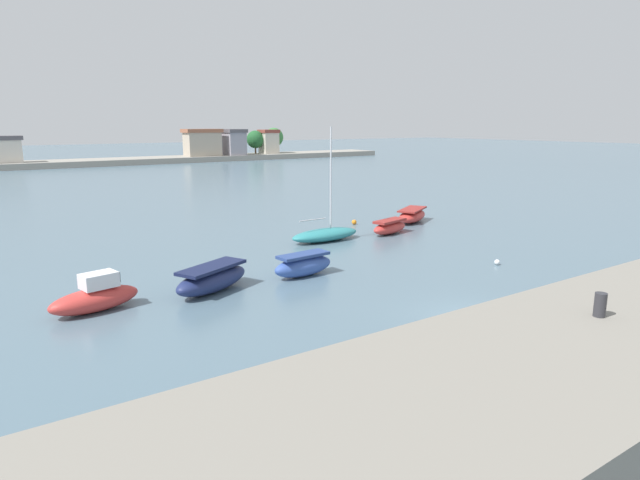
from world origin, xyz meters
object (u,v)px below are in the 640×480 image
Objects in this scene: moored_boat_3 at (325,234)px; moored_boat_1 at (212,279)px; moored_boat_2 at (303,265)px; moored_boat_4 at (390,227)px; moored_boat_5 at (412,215)px; mooring_buoy_1 at (354,222)px; mooring_buoy_0 at (497,262)px; moored_boat_0 at (96,297)px; mooring_bollard at (600,305)px.

moored_boat_1 is at bearing -150.93° from moored_boat_3.
moored_boat_4 is (10.57, 5.50, -0.08)m from moored_boat_2.
moored_boat_1 is 21.28m from moored_boat_5.
mooring_buoy_1 is (-4.36, 1.65, -0.32)m from moored_boat_5.
mooring_buoy_1 reaches higher than mooring_buoy_0.
mooring_buoy_0 is (19.45, -4.51, -0.43)m from moored_boat_0.
moored_boat_3 reaches higher than mooring_buoy_0.
moored_boat_5 is at bearing -3.54° from moored_boat_1.
moored_boat_2 is at bearing 178.56° from moored_boat_5.
moored_boat_0 is 0.53× the size of moored_boat_3.
moored_boat_3 reaches higher than mooring_bollard.
mooring_bollard is at bearing -130.98° from moored_boat_4.
moored_boat_4 is 4.14m from mooring_buoy_1.
moored_boat_0 is at bearing -155.73° from mooring_buoy_1.
moored_boat_1 is at bearing 172.08° from moored_boat_5.
moored_boat_3 is (10.35, 5.91, -0.14)m from moored_boat_1.
mooring_buoy_1 is (20.39, 9.20, -0.40)m from moored_boat_0.
moored_boat_1 is 16.22m from moored_boat_4.
moored_boat_2 is (4.75, -0.20, -0.03)m from moored_boat_1.
mooring_buoy_1 is at bearing 129.94° from moored_boat_5.
moored_boat_0 is 1.08× the size of moored_boat_4.
moored_boat_3 is 1.63× the size of moored_boat_5.
mooring_bollard is at bearing -93.42° from moored_boat_2.
moored_boat_4 is at bearing -5.90° from moored_boat_1.
moored_boat_0 is (-9.98, 15.05, -2.02)m from mooring_bollard.
moored_boat_0 reaches higher than moored_boat_1.
moored_boat_5 is (24.76, 7.55, -0.08)m from moored_boat_0.
mooring_bollard is 14.38m from mooring_buoy_0.
moored_boat_4 is 9.74× the size of mooring_buoy_1.
moored_boat_3 reaches higher than moored_boat_4.
moored_boat_2 reaches higher than moored_boat_5.
moored_boat_2 is at bearing -27.38° from moored_boat_1.
mooring_bollard is 27.08m from moored_boat_5.
moored_boat_2 is at bearing 157.28° from mooring_buoy_0.
mooring_bollard is at bearing -152.52° from moored_boat_5.
mooring_bollard is 15.79m from moored_boat_1.
mooring_buoy_1 is at bearing 6.41° from moored_boat_1.
moored_boat_5 reaches higher than mooring_buoy_1.
moored_boat_4 is (15.33, 5.30, -0.11)m from moored_boat_1.
moored_boat_5 is 4.67m from mooring_buoy_1.
mooring_buoy_0 is (9.75, -4.08, -0.40)m from moored_boat_2.
moored_boat_1 is at bearing 173.05° from moored_boat_2.
moored_boat_4 is 0.80× the size of moored_boat_5.
moored_boat_5 is at bearing 23.37° from moored_boat_2.
moored_boat_1 is 15.13m from mooring_buoy_0.
mooring_buoy_0 is at bearing -68.49° from moored_boat_3.
moored_boat_0 is 4.95m from moored_boat_1.
mooring_buoy_0 is (4.16, -10.20, -0.29)m from moored_boat_3.
moored_boat_5 is (4.48, 2.48, 0.03)m from moored_boat_4.
moored_boat_0 is 13.04× the size of mooring_buoy_0.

